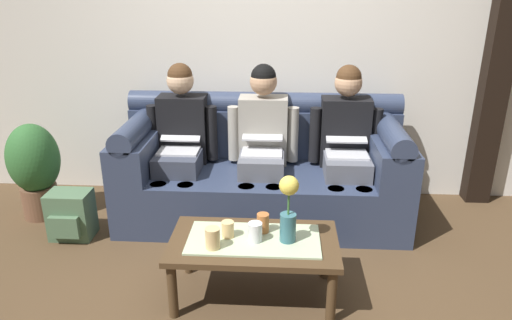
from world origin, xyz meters
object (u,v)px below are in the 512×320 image
flower_vase (288,208)px  backpack_left (71,215)px  person_left (181,137)px  cup_far_left (255,232)px  person_middle (263,138)px  potted_plant (35,166)px  couch (262,172)px  person_right (346,140)px  cup_near_left (263,223)px  coffee_table (254,247)px  cup_near_right (228,229)px  cup_far_center (213,238)px

flower_vase → backpack_left: (-1.60, 0.63, -0.43)m
person_left → cup_far_left: (0.66, -1.10, -0.20)m
person_middle → person_left: bearing=180.0°
person_left → potted_plant: size_ratio=1.57×
person_left → flower_vase: 1.38m
couch → person_right: person_right is taller
flower_vase → cup_near_left: 0.23m
person_middle → person_right: size_ratio=1.00×
person_left → backpack_left: bearing=-148.9°
couch → coffee_table: bearing=-90.0°
person_middle → flower_vase: bearing=-79.7°
cup_near_right → potted_plant: 1.90m
cup_near_right → cup_far_center: 0.15m
couch → cup_near_right: (-0.15, -1.07, 0.08)m
person_right → cup_far_left: 1.29m
person_left → cup_far_center: 1.28m
backpack_left → potted_plant: potted_plant is taller
cup_near_right → potted_plant: size_ratio=0.12×
person_left → coffee_table: bearing=-59.1°
person_right → flower_vase: bearing=-112.3°
flower_vase → cup_far_left: 0.24m
coffee_table → potted_plant: (-1.80, 0.95, 0.09)m
coffee_table → couch: bearing=90.0°
person_middle → cup_near_right: size_ratio=12.54×
cup_near_right → couch: bearing=81.8°
flower_vase → cup_near_right: bearing=176.1°
cup_far_left → couch: bearing=90.5°
person_middle → cup_near_left: bearing=-87.1°
couch → cup_far_center: couch is taller
person_right → potted_plant: size_ratio=1.57×
cup_near_right → cup_far_center: (-0.07, -0.13, 0.01)m
person_left → cup_far_left: bearing=-59.3°
backpack_left → person_left: bearing=31.1°
couch → cup_near_right: couch is taller
person_left → cup_near_left: 1.23m
cup_near_left → cup_near_right: 0.22m
couch → potted_plant: bearing=-175.7°
cup_near_right → potted_plant: bearing=150.5°
cup_far_center → backpack_left: cup_far_center is taller
person_middle → cup_far_left: (0.01, -1.10, -0.20)m
couch → cup_far_center: 1.22m
person_middle → coffee_table: bearing=-90.0°
person_right → potted_plant: 2.46m
person_right → potted_plant: bearing=-176.9°
couch → cup_far_center: (-0.22, -1.20, 0.09)m
cup_near_left → potted_plant: size_ratio=0.15×
cup_far_left → potted_plant: 2.06m
cup_near_right → coffee_table: bearing=-5.1°
flower_vase → cup_near_left: bearing=147.5°
cup_far_left → coffee_table: bearing=113.0°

